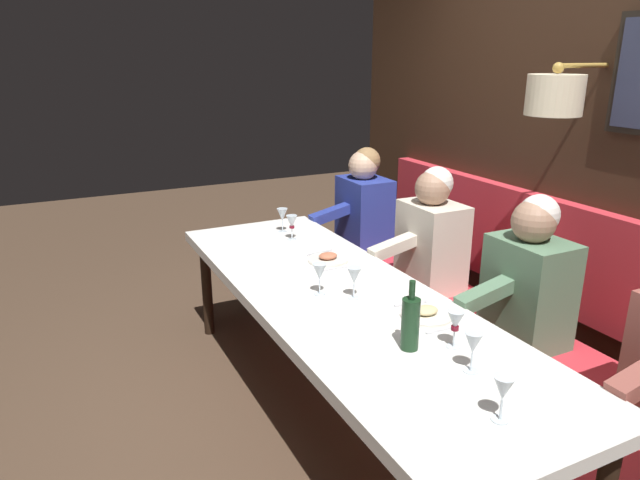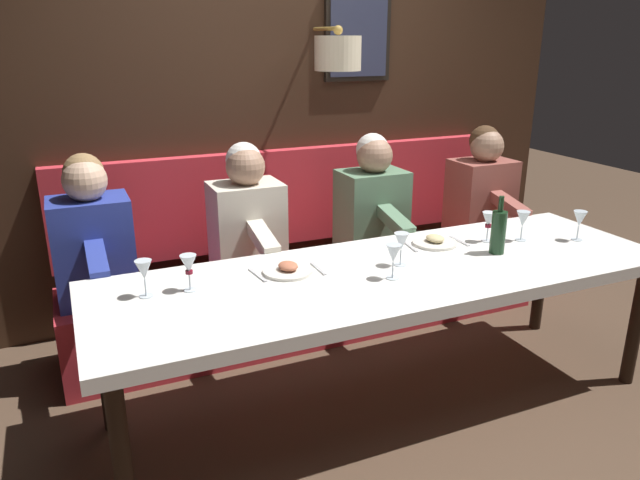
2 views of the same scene
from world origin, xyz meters
name	(u,v)px [view 2 (image 2 of 2)]	position (x,y,z in m)	size (l,w,h in m)	color
ground_plane	(385,403)	(0.00, 0.00, 0.00)	(12.00, 12.00, 0.00)	#4C3828
dining_table	(390,281)	(0.00, 0.00, 0.68)	(0.90, 2.82, 0.74)	silver
banquette_bench	(317,298)	(0.89, 0.00, 0.23)	(0.52, 3.02, 0.45)	red
back_wall_panel	(283,106)	(1.46, -0.01, 1.36)	(0.59, 4.22, 2.90)	#382316
diner_nearest	(482,189)	(0.88, -1.22, 0.82)	(0.60, 0.40, 0.79)	#934C42
diner_near	(372,202)	(0.88, -0.38, 0.82)	(0.60, 0.40, 0.79)	#567A5B
diner_middle	(247,217)	(0.88, 0.44, 0.82)	(0.60, 0.40, 0.79)	beige
diner_far	(92,235)	(0.88, 1.28, 0.82)	(0.60, 0.40, 0.79)	#283893
place_setting_0	(288,270)	(0.16, 0.46, 0.75)	(0.24, 0.32, 0.05)	silver
place_setting_1	(435,242)	(0.23, -0.40, 0.75)	(0.24, 0.32, 0.05)	silver
wine_glass_0	(580,220)	(-0.03, -1.15, 0.86)	(0.07, 0.07, 0.16)	silver
wine_glass_1	(489,221)	(0.15, -0.69, 0.86)	(0.07, 0.07, 0.16)	silver
wine_glass_2	(189,266)	(0.14, 0.93, 0.86)	(0.07, 0.07, 0.16)	silver
wine_glass_3	(144,271)	(0.15, 1.11, 0.86)	(0.07, 0.07, 0.16)	silver
wine_glass_4	(393,254)	(-0.10, 0.05, 0.86)	(0.07, 0.07, 0.16)	silver
wine_glass_5	(401,242)	(0.03, -0.07, 0.86)	(0.07, 0.07, 0.16)	silver
wine_glass_6	(523,220)	(0.09, -0.87, 0.86)	(0.07, 0.07, 0.16)	silver
wine_bottle	(498,231)	(-0.02, -0.61, 0.86)	(0.08, 0.08, 0.30)	#19381E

